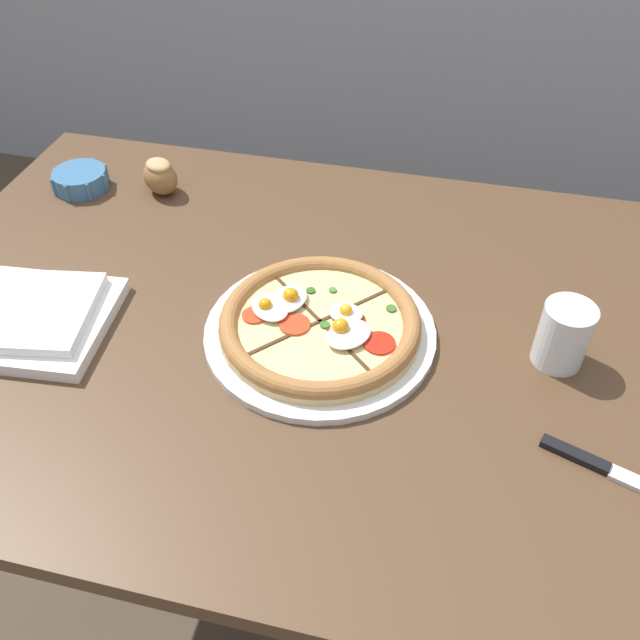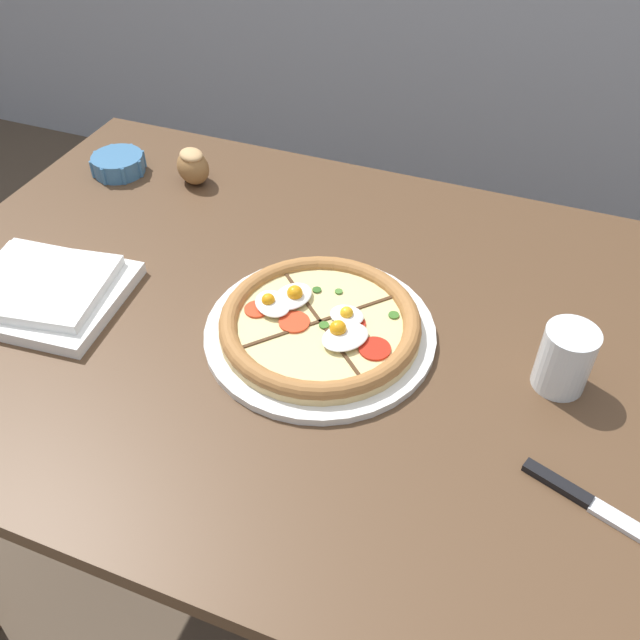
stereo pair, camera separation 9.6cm
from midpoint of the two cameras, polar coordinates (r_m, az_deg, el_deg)
The scene contains 8 objects.
ground_plane at distance 1.62m, azimuth 3.41°, elevation -20.72°, with size 12.00×12.00×0.00m, color brown.
dining_table at distance 1.07m, azimuth 4.86°, elevation -4.62°, with size 1.41×0.90×0.77m.
pizza at distance 0.97m, azimuth 2.82°, elevation -0.57°, with size 0.34×0.34×0.05m.
ramekin_bowl at distance 1.38m, azimuth -14.70°, elevation 12.56°, with size 0.11×0.11×0.04m.
napkin_folded at distance 1.10m, azimuth -20.02°, elevation 2.24°, with size 0.26×0.22×0.04m.
bread_piece_near at distance 1.31m, azimuth -8.58°, elevation 12.66°, with size 0.09×0.09×0.07m.
knife_main at distance 0.88m, azimuth 25.70°, elevation -14.41°, with size 0.19×0.08×0.01m.
water_glass at distance 0.96m, azimuth 22.61°, elevation -3.37°, with size 0.07×0.07×0.09m.
Camera 2 is at (0.22, -0.69, 1.45)m, focal length 38.00 mm.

